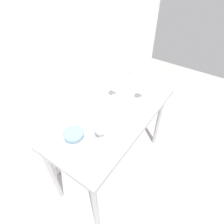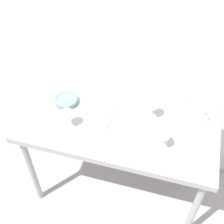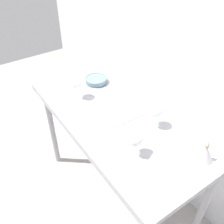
{
  "view_description": "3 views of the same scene",
  "coord_description": "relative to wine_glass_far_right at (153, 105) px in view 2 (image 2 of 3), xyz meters",
  "views": [
    {
      "loc": [
        -1.08,
        -0.74,
        2.09
      ],
      "look_at": [
        -0.04,
        -0.02,
        0.95
      ],
      "focal_mm": 30.03,
      "sensor_mm": 36.0,
      "label": 1
    },
    {
      "loc": [
        0.34,
        -1.35,
        2.47
      ],
      "look_at": [
        -0.05,
        0.03,
        0.97
      ],
      "focal_mm": 47.69,
      "sensor_mm": 36.0,
      "label": 2
    },
    {
      "loc": [
        1.04,
        -0.76,
        1.97
      ],
      "look_at": [
        0.0,
        -0.04,
        0.95
      ],
      "focal_mm": 40.23,
      "sensor_mm": 36.0,
      "label": 3
    }
  ],
  "objects": [
    {
      "name": "ground_plane",
      "position": [
        -0.21,
        -0.13,
        -1.02
      ],
      "size": [
        6.0,
        6.0,
        0.0
      ],
      "primitive_type": "plane",
      "color": "#9F9A95"
    },
    {
      "name": "back_wall",
      "position": [
        -0.21,
        0.36,
        0.28
      ],
      "size": [
        3.8,
        0.04,
        2.6
      ],
      "primitive_type": "cube",
      "color": "silver",
      "rests_on": "ground_plane"
    },
    {
      "name": "steel_counter",
      "position": [
        -0.21,
        -0.14,
        -0.22
      ],
      "size": [
        1.4,
        0.65,
        0.9
      ],
      "color": "#9B9BA0",
      "rests_on": "ground_plane"
    },
    {
      "name": "wine_glass_far_right",
      "position": [
        0.0,
        0.0,
        0.0
      ],
      "size": [
        0.09,
        0.09,
        0.17
      ],
      "color": "white",
      "rests_on": "steel_counter"
    },
    {
      "name": "wine_glass_near_right",
      "position": [
        0.12,
        -0.25,
        -0.01
      ],
      "size": [
        0.09,
        0.09,
        0.16
      ],
      "color": "white",
      "rests_on": "steel_counter"
    },
    {
      "name": "wine_glass_near_left",
      "position": [
        -0.54,
        -0.24,
        0.0
      ],
      "size": [
        0.09,
        0.09,
        0.16
      ],
      "color": "white",
      "rests_on": "steel_counter"
    },
    {
      "name": "open_notebook",
      "position": [
        -0.27,
        -0.11,
        -0.11
      ],
      "size": [
        0.31,
        0.24,
        0.01
      ],
      "rotation": [
        0.0,
        0.0,
        -0.02
      ],
      "color": "white",
      "rests_on": "steel_counter"
    },
    {
      "name": "tasting_sheet_upper",
      "position": [
        0.23,
        -0.12,
        -0.11
      ],
      "size": [
        0.24,
        0.3,
        0.0
      ],
      "primitive_type": "cube",
      "rotation": [
        0.0,
        0.0,
        0.44
      ],
      "color": "white",
      "rests_on": "steel_counter"
    },
    {
      "name": "tasting_bowl",
      "position": [
        -0.64,
        -0.03,
        -0.09
      ],
      "size": [
        0.17,
        0.17,
        0.04
      ],
      "color": "beige",
      "rests_on": "steel_counter"
    },
    {
      "name": "decanter_funnel",
      "position": [
        0.36,
        0.04,
        -0.07
      ],
      "size": [
        0.11,
        0.11,
        0.14
      ],
      "color": "silver",
      "rests_on": "steel_counter"
    }
  ]
}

